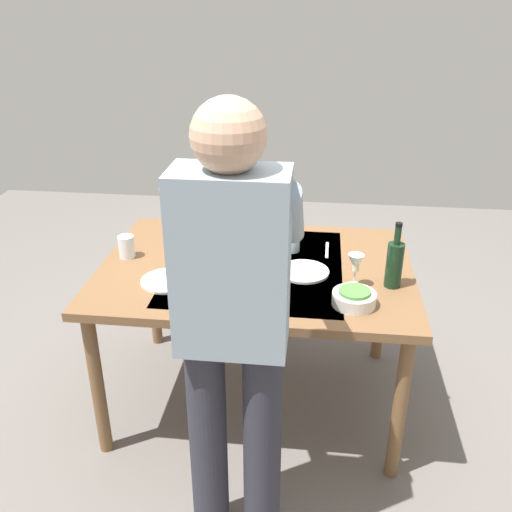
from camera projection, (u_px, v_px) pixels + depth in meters
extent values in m
plane|color=#66605B|center=(256.00, 397.00, 2.95)|extent=(6.00, 6.00, 0.00)
cube|color=brown|center=(256.00, 269.00, 2.62)|extent=(1.45, 1.02, 0.04)
cube|color=beige|center=(256.00, 266.00, 2.61)|extent=(0.80, 0.87, 0.00)
cylinder|color=brown|center=(381.00, 302.00, 3.11)|extent=(0.06, 0.06, 0.74)
cylinder|color=brown|center=(153.00, 288.00, 3.25)|extent=(0.06, 0.06, 0.74)
cylinder|color=brown|center=(400.00, 408.00, 2.32)|extent=(0.06, 0.06, 0.74)
cylinder|color=brown|center=(97.00, 385.00, 2.46)|extent=(0.06, 0.06, 0.74)
cube|color=#523019|center=(246.00, 253.00, 3.49)|extent=(0.40, 0.40, 0.04)
cube|color=brown|center=(250.00, 206.00, 3.54)|extent=(0.40, 0.04, 0.45)
cylinder|color=brown|center=(275.00, 274.00, 3.72)|extent=(0.04, 0.04, 0.43)
cylinder|color=brown|center=(225.00, 271.00, 3.76)|extent=(0.04, 0.04, 0.43)
cylinder|color=brown|center=(270.00, 299.00, 3.42)|extent=(0.04, 0.04, 0.43)
cylinder|color=brown|center=(216.00, 296.00, 3.45)|extent=(0.04, 0.04, 0.43)
cylinder|color=#2D2D38|center=(208.00, 442.00, 2.06)|extent=(0.14, 0.14, 0.88)
cylinder|color=#2D2D38|center=(262.00, 446.00, 2.03)|extent=(0.14, 0.14, 0.88)
cube|color=#8C9EAD|center=(231.00, 264.00, 1.72)|extent=(0.36, 0.20, 0.60)
sphere|color=tan|center=(228.00, 136.00, 1.55)|extent=(0.22, 0.22, 0.22)
cylinder|color=#8C9EAD|center=(192.00, 211.00, 1.92)|extent=(0.08, 0.52, 0.40)
cylinder|color=#8C9EAD|center=(292.00, 216.00, 1.89)|extent=(0.08, 0.52, 0.40)
cylinder|color=black|center=(394.00, 265.00, 2.39)|extent=(0.07, 0.07, 0.20)
cylinder|color=black|center=(398.00, 235.00, 2.33)|extent=(0.03, 0.03, 0.08)
cylinder|color=black|center=(399.00, 225.00, 2.31)|extent=(0.03, 0.03, 0.02)
cylinder|color=white|center=(354.00, 285.00, 2.43)|extent=(0.06, 0.06, 0.01)
cylinder|color=white|center=(354.00, 278.00, 2.41)|extent=(0.01, 0.01, 0.07)
cone|color=white|center=(356.00, 263.00, 2.38)|extent=(0.07, 0.07, 0.07)
cylinder|color=beige|center=(355.00, 267.00, 2.39)|extent=(0.03, 0.03, 0.03)
cylinder|color=silver|center=(292.00, 242.00, 2.73)|extent=(0.08, 0.08, 0.09)
cylinder|color=silver|center=(126.00, 247.00, 2.67)|extent=(0.08, 0.08, 0.11)
cylinder|color=silver|center=(237.00, 262.00, 2.58)|extent=(0.30, 0.30, 0.05)
cylinder|color=#C6562D|center=(237.00, 257.00, 2.57)|extent=(0.22, 0.22, 0.03)
cylinder|color=silver|center=(354.00, 299.00, 2.28)|extent=(0.18, 0.18, 0.05)
cylinder|color=#4C843D|center=(354.00, 294.00, 2.27)|extent=(0.13, 0.13, 0.03)
cylinder|color=silver|center=(304.00, 271.00, 2.54)|extent=(0.23, 0.23, 0.01)
cylinder|color=silver|center=(167.00, 281.00, 2.46)|extent=(0.23, 0.23, 0.01)
cube|color=silver|center=(190.00, 242.00, 2.84)|extent=(0.02, 0.20, 0.00)
cube|color=silver|center=(327.00, 250.00, 2.76)|extent=(0.02, 0.18, 0.00)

